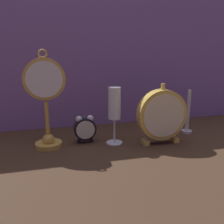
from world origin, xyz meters
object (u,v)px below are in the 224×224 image
object	(u,v)px
mantel_clock_silver	(162,115)
champagne_flute	(114,107)
pocket_watch_on_stand	(46,102)
alarm_clock_twin_bell	(85,128)
brass_candlestick	(188,118)

from	to	relation	value
mantel_clock_silver	champagne_flute	size ratio (longest dim) A/B	1.06
pocket_watch_on_stand	mantel_clock_silver	size ratio (longest dim) A/B	1.53
pocket_watch_on_stand	alarm_clock_twin_bell	distance (m)	0.16
mantel_clock_silver	brass_candlestick	world-z (taller)	mantel_clock_silver
alarm_clock_twin_bell	champagne_flute	world-z (taller)	champagne_flute
mantel_clock_silver	alarm_clock_twin_bell	bearing A→B (deg)	163.67
alarm_clock_twin_bell	brass_candlestick	distance (m)	0.41
pocket_watch_on_stand	brass_candlestick	size ratio (longest dim) A/B	1.88
pocket_watch_on_stand	champagne_flute	xyz separation A→B (m)	(0.23, -0.02, -0.03)
alarm_clock_twin_bell	brass_candlestick	size ratio (longest dim) A/B	0.58
pocket_watch_on_stand	alarm_clock_twin_bell	bearing A→B (deg)	4.43
alarm_clock_twin_bell	mantel_clock_silver	size ratio (longest dim) A/B	0.47
champagne_flute	brass_candlestick	xyz separation A→B (m)	(0.31, 0.04, -0.07)
champagne_flute	mantel_clock_silver	bearing A→B (deg)	-15.46
pocket_watch_on_stand	mantel_clock_silver	bearing A→B (deg)	-9.67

